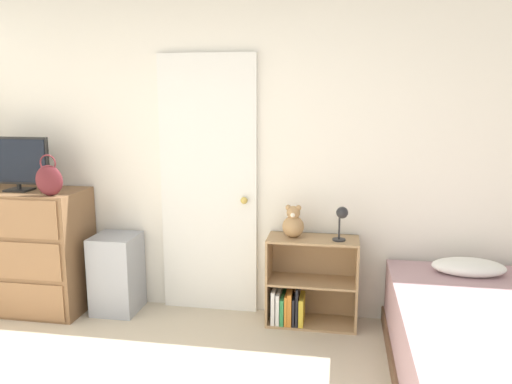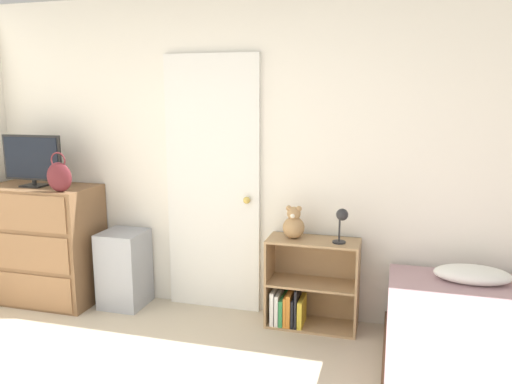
{
  "view_description": "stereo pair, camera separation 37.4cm",
  "coord_description": "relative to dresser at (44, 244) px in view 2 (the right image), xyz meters",
  "views": [
    {
      "loc": [
        0.77,
        -1.58,
        1.76
      ],
      "look_at": [
        0.14,
        2.04,
        1.06
      ],
      "focal_mm": 35.0,
      "sensor_mm": 36.0,
      "label": 1
    },
    {
      "loc": [
        1.13,
        -1.5,
        1.76
      ],
      "look_at": [
        0.14,
        2.04,
        1.06
      ],
      "focal_mm": 35.0,
      "sensor_mm": 36.0,
      "label": 2
    }
  ],
  "objects": [
    {
      "name": "wall_back",
      "position": [
        1.76,
        0.31,
        0.77
      ],
      "size": [
        10.0,
        0.06,
        2.55
      ],
      "color": "white",
      "rests_on": "ground_plane"
    },
    {
      "name": "tv",
      "position": [
        -0.03,
        -0.02,
        0.73
      ],
      "size": [
        0.55,
        0.16,
        0.43
      ],
      "color": "black",
      "rests_on": "dresser"
    },
    {
      "name": "bookshelf",
      "position": [
        2.27,
        0.11,
        -0.23
      ],
      "size": [
        0.7,
        0.31,
        0.7
      ],
      "color": "tan",
      "rests_on": "ground_plane"
    },
    {
      "name": "desk_lamp",
      "position": [
        2.54,
        0.06,
        0.38
      ],
      "size": [
        0.11,
        0.11,
        0.26
      ],
      "color": "#262628",
      "rests_on": "bookshelf"
    },
    {
      "name": "bed",
      "position": [
        3.44,
        -0.67,
        -0.25
      ],
      "size": [
        1.13,
        1.87,
        0.63
      ],
      "color": "brown",
      "rests_on": "ground_plane"
    },
    {
      "name": "storage_bin",
      "position": [
        0.73,
        0.08,
        -0.18
      ],
      "size": [
        0.35,
        0.36,
        0.65
      ],
      "color": "#999EA8",
      "rests_on": "ground_plane"
    },
    {
      "name": "handbag",
      "position": [
        0.34,
        -0.17,
        0.63
      ],
      "size": [
        0.22,
        0.09,
        0.32
      ],
      "color": "#591E23",
      "rests_on": "dresser"
    },
    {
      "name": "teddy_bear",
      "position": [
        2.18,
        0.11,
        0.3
      ],
      "size": [
        0.17,
        0.17,
        0.25
      ],
      "color": "tan",
      "rests_on": "bookshelf"
    },
    {
      "name": "dresser",
      "position": [
        0.0,
        0.0,
        0.0
      ],
      "size": [
        0.94,
        0.52,
        1.02
      ],
      "color": "brown",
      "rests_on": "ground_plane"
    },
    {
      "name": "door_closed",
      "position": [
        1.47,
        0.26,
        0.54
      ],
      "size": [
        0.79,
        0.09,
        2.1
      ],
      "color": "white",
      "rests_on": "ground_plane"
    }
  ]
}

